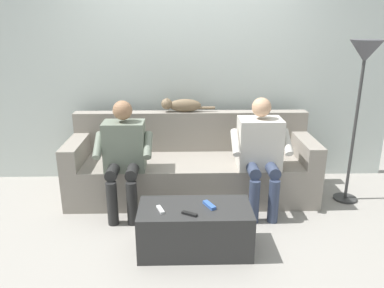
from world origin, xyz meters
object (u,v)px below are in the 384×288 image
at_px(couch, 192,169).
at_px(floor_lamp, 364,65).
at_px(coffee_table, 195,228).
at_px(remote_black, 189,214).
at_px(person_left_seated, 260,148).
at_px(person_right_seated, 124,152).
at_px(remote_blue, 209,205).
at_px(remote_white, 160,209).
at_px(cat_on_backrest, 181,105).

xyz_separation_m(couch, floor_lamp, (-1.61, 0.18, 1.10)).
relative_size(coffee_table, remote_black, 7.27).
xyz_separation_m(person_left_seated, floor_lamp, (-0.96, -0.15, 0.76)).
height_order(couch, remote_black, couch).
bearing_deg(person_left_seated, coffee_table, 47.71).
relative_size(couch, floor_lamp, 1.56).
bearing_deg(couch, person_right_seated, 29.10).
bearing_deg(couch, remote_blue, 96.36).
bearing_deg(remote_blue, person_right_seated, 22.04).
relative_size(remote_white, remote_black, 0.98).
relative_size(person_right_seated, floor_lamp, 0.67).
bearing_deg(couch, coffee_table, 90.00).
xyz_separation_m(person_right_seated, remote_blue, (-0.76, 0.67, -0.22)).
relative_size(couch, person_right_seated, 2.32).
relative_size(coffee_table, person_left_seated, 0.81).
bearing_deg(person_left_seated, remote_black, 50.17).
relative_size(person_left_seated, remote_black, 8.93).
distance_m(couch, remote_white, 1.13).
height_order(couch, person_right_seated, person_right_seated).
height_order(remote_white, remote_black, same).
distance_m(couch, remote_black, 1.17).
distance_m(cat_on_backrest, floor_lamp, 1.83).
distance_m(person_right_seated, floor_lamp, 2.39).
xyz_separation_m(coffee_table, remote_black, (0.05, 0.12, 0.20)).
height_order(remote_blue, remote_white, remote_blue).
height_order(person_left_seated, floor_lamp, floor_lamp).
distance_m(couch, remote_blue, 1.04).
xyz_separation_m(coffee_table, person_right_seated, (0.65, -0.68, 0.42)).
xyz_separation_m(remote_blue, remote_black, (0.16, 0.13, -0.00)).
distance_m(remote_blue, remote_white, 0.39).
xyz_separation_m(coffee_table, floor_lamp, (-1.61, -0.87, 1.20)).
xyz_separation_m(person_left_seated, remote_black, (0.69, 0.83, -0.24)).
bearing_deg(floor_lamp, remote_white, 25.87).
bearing_deg(floor_lamp, couch, -6.32).
xyz_separation_m(person_right_seated, floor_lamp, (-2.26, -0.18, 0.78)).
xyz_separation_m(couch, remote_black, (0.05, 1.16, 0.10)).
bearing_deg(remote_white, cat_on_backrest, 152.54).
relative_size(remote_white, floor_lamp, 0.07).
bearing_deg(coffee_table, person_left_seated, -132.29).
bearing_deg(person_right_seated, coffee_table, 133.45).
relative_size(remote_blue, remote_white, 1.19).
relative_size(remote_black, floor_lamp, 0.08).
bearing_deg(couch, floor_lamp, 173.68).
distance_m(remote_white, remote_black, 0.24).
distance_m(remote_white, floor_lamp, 2.32).
distance_m(person_left_seated, remote_blue, 0.91).
relative_size(remote_blue, remote_black, 1.16).
distance_m(person_left_seated, person_right_seated, 1.30).
bearing_deg(person_left_seated, floor_lamp, -170.90).
distance_m(coffee_table, remote_white, 0.34).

